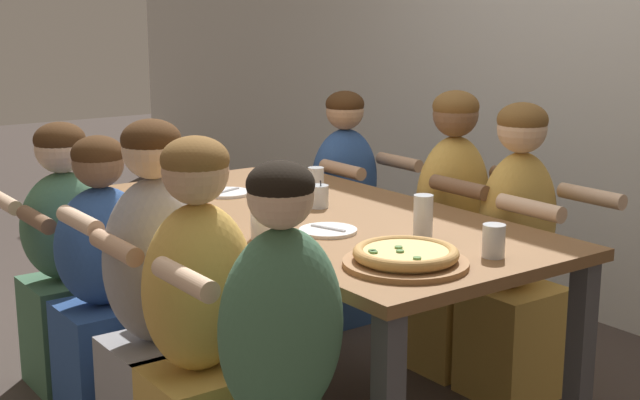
# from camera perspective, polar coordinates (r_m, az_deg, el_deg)

# --- Properties ---
(dining_table) EXTENTS (1.90, 0.95, 0.78)m
(dining_table) POSITION_cam_1_polar(r_m,az_deg,el_deg) (3.35, 0.00, -2.26)
(dining_table) COLOR brown
(dining_table) RESTS_ON ground
(pizza_board_main) EXTENTS (0.38, 0.38, 0.06)m
(pizza_board_main) POSITION_cam_1_polar(r_m,az_deg,el_deg) (2.67, 5.51, -3.64)
(pizza_board_main) COLOR #996B42
(pizza_board_main) RESTS_ON dining_table
(empty_plate_a) EXTENTS (0.20, 0.20, 0.02)m
(empty_plate_a) POSITION_cam_1_polar(r_m,az_deg,el_deg) (3.05, 0.52, -1.97)
(empty_plate_a) COLOR white
(empty_plate_a) RESTS_ON dining_table
(empty_plate_b) EXTENTS (0.19, 0.19, 0.02)m
(empty_plate_b) POSITION_cam_1_polar(r_m,az_deg,el_deg) (3.67, -5.95, 0.46)
(empty_plate_b) COLOR white
(empty_plate_b) RESTS_ON dining_table
(cocktail_glass_blue) EXTENTS (0.08, 0.08, 0.11)m
(cocktail_glass_blue) POSITION_cam_1_polar(r_m,az_deg,el_deg) (3.41, -0.08, 0.16)
(cocktail_glass_blue) COLOR silver
(cocktail_glass_blue) RESTS_ON dining_table
(drinking_glass_a) EXTENTS (0.07, 0.07, 0.14)m
(drinking_glass_a) POSITION_cam_1_polar(r_m,az_deg,el_deg) (2.99, 6.62, -1.03)
(drinking_glass_a) COLOR silver
(drinking_glass_a) RESTS_ON dining_table
(drinking_glass_b) EXTENTS (0.07, 0.07, 0.14)m
(drinking_glass_b) POSITION_cam_1_polar(r_m,az_deg,el_deg) (3.47, -9.04, 0.60)
(drinking_glass_b) COLOR silver
(drinking_glass_b) RESTS_ON dining_table
(drinking_glass_c) EXTENTS (0.07, 0.07, 0.11)m
(drinking_glass_c) POSITION_cam_1_polar(r_m,az_deg,el_deg) (3.62, -0.26, 1.21)
(drinking_glass_c) COLOR silver
(drinking_glass_c) RESTS_ON dining_table
(drinking_glass_d) EXTENTS (0.07, 0.07, 0.10)m
(drinking_glass_d) POSITION_cam_1_polar(r_m,az_deg,el_deg) (2.96, -3.75, -1.63)
(drinking_glass_d) COLOR silver
(drinking_glass_d) RESTS_ON dining_table
(drinking_glass_e) EXTENTS (0.07, 0.07, 0.10)m
(drinking_glass_e) POSITION_cam_1_polar(r_m,az_deg,el_deg) (2.79, 11.06, -2.58)
(drinking_glass_e) COLOR silver
(drinking_glass_e) RESTS_ON dining_table
(diner_near_left) EXTENTS (0.51, 0.40, 1.09)m
(diner_near_left) POSITION_cam_1_polar(r_m,az_deg,el_deg) (3.77, -15.87, -4.08)
(diner_near_left) COLOR #477556
(diner_near_left) RESTS_ON ground
(diner_near_right) EXTENTS (0.51, 0.40, 1.17)m
(diner_near_right) POSITION_cam_1_polar(r_m,az_deg,el_deg) (2.42, -2.46, -12.54)
(diner_near_right) COLOR #477556
(diner_near_right) RESTS_ON ground
(diner_far_midright) EXTENTS (0.51, 0.40, 1.18)m
(diner_far_midright) POSITION_cam_1_polar(r_m,az_deg,el_deg) (3.59, 12.44, -4.10)
(diner_far_midright) COLOR gold
(diner_far_midright) RESTS_ON ground
(diner_near_center) EXTENTS (0.51, 0.40, 1.19)m
(diner_near_center) POSITION_cam_1_polar(r_m,az_deg,el_deg) (3.02, -10.35, -7.13)
(diner_near_center) COLOR #99999E
(diner_near_center) RESTS_ON ground
(diner_near_midright) EXTENTS (0.51, 0.40, 1.17)m
(diner_near_midright) POSITION_cam_1_polar(r_m,az_deg,el_deg) (2.77, -7.69, -8.91)
(diner_near_midright) COLOR gold
(diner_near_midright) RESTS_ON ground
(diner_far_left) EXTENTS (0.51, 0.40, 1.14)m
(diner_far_left) POSITION_cam_1_polar(r_m,az_deg,el_deg) (4.38, 1.59, -1.12)
(diner_far_left) COLOR #2D5193
(diner_far_left) RESTS_ON ground
(diner_far_center) EXTENTS (0.51, 0.40, 1.20)m
(diner_far_center) POSITION_cam_1_polar(r_m,az_deg,el_deg) (3.82, 8.44, -2.79)
(diner_far_center) COLOR gold
(diner_far_center) RESTS_ON ground
(diner_near_midleft) EXTENTS (0.51, 0.40, 1.09)m
(diner_near_midleft) POSITION_cam_1_polar(r_m,az_deg,el_deg) (3.43, -13.61, -5.79)
(diner_near_midleft) COLOR #2D5193
(diner_near_midleft) RESTS_ON ground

